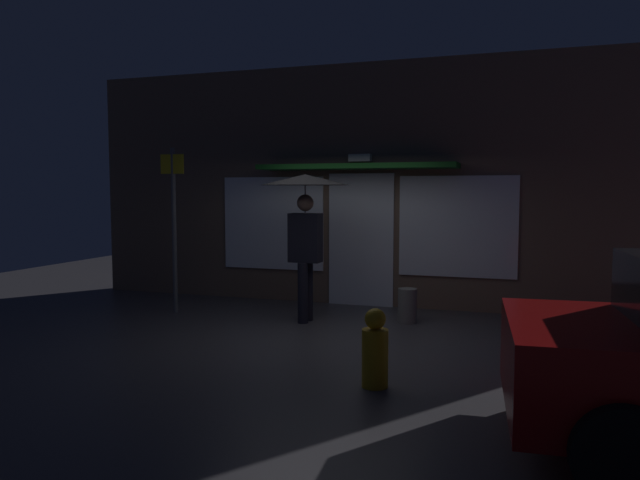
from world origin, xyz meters
name	(u,v)px	position (x,y,z in m)	size (l,w,h in m)	color
ground_plane	(320,335)	(0.00, 0.00, 0.00)	(18.00, 18.00, 0.00)	#423F44
building_facade	(364,186)	(0.00, 2.34, 1.99)	(9.94, 1.00, 4.01)	brown
person_with_umbrella	(305,204)	(-0.45, 0.70, 1.72)	(1.30, 1.30, 2.15)	black
street_sign_post	(174,220)	(-2.62, 0.67, 1.45)	(0.40, 0.07, 2.57)	#595B60
sidewalk_bollard	(407,306)	(0.98, 1.09, 0.25)	(0.27, 0.27, 0.50)	slate
fire_hydrant	(375,351)	(1.18, -1.84, 0.36)	(0.26, 0.26, 0.78)	gold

